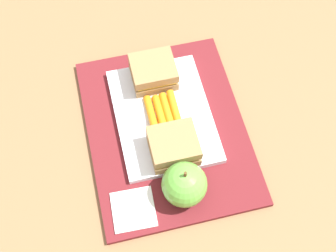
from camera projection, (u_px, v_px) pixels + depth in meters
ground_plane at (166, 131)px, 0.83m from camera, size 2.40×2.40×0.00m
lunchbag_mat at (166, 130)px, 0.83m from camera, size 0.36×0.28×0.01m
food_tray at (163, 115)px, 0.83m from camera, size 0.23×0.17×0.01m
sandwich_half_left at (153, 72)px, 0.84m from camera, size 0.07×0.08×0.04m
sandwich_half_right at (174, 146)px, 0.77m from camera, size 0.07×0.08×0.04m
carrot_sticks_bundle at (163, 112)px, 0.82m from camera, size 0.08×0.06×0.02m
apple at (186, 184)px, 0.73m from camera, size 0.07×0.07×0.09m
paper_napkin at (133, 209)px, 0.75m from camera, size 0.07×0.07×0.00m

